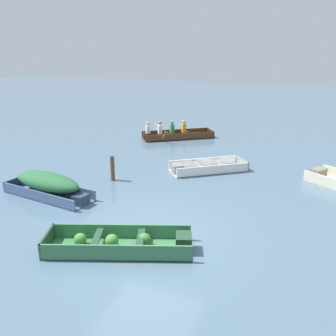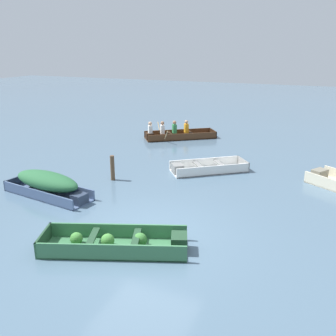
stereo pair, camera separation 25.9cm
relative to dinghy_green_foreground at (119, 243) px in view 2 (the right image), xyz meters
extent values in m
plane|color=slate|center=(0.21, 0.84, -0.15)|extent=(80.00, 80.00, 0.00)
cube|color=#387047|center=(-0.09, -0.05, -0.13)|extent=(3.48, 2.14, 0.04)
cube|color=#387047|center=(-0.26, 0.40, 0.05)|extent=(3.13, 1.23, 0.39)
cube|color=#387047|center=(0.08, -0.51, 0.05)|extent=(3.13, 1.23, 0.39)
cube|color=#1E3D27|center=(-1.62, -0.63, 0.05)|extent=(0.41, 0.97, 0.39)
cube|color=#1E3D27|center=(1.30, 0.47, 0.07)|extent=(0.50, 0.56, 0.35)
cube|color=#1E3D27|center=(0.38, 0.12, 0.15)|extent=(0.48, 0.92, 0.04)
cube|color=#1E3D27|center=(-0.56, -0.23, 0.15)|extent=(0.48, 0.92, 0.04)
sphere|color=#387533|center=(0.42, 0.24, 0.05)|extent=(0.33, 0.33, 0.33)
sphere|color=#428438|center=(-0.26, -0.06, 0.05)|extent=(0.31, 0.31, 0.31)
sphere|color=#428438|center=(-0.99, -0.26, 0.04)|extent=(0.29, 0.29, 0.29)
cube|color=white|center=(0.24, 6.22, -0.13)|extent=(2.85, 2.53, 0.04)
cube|color=white|center=(0.54, 5.83, 0.03)|extent=(2.25, 1.74, 0.36)
cube|color=white|center=(-0.07, 6.62, 0.03)|extent=(2.25, 1.74, 0.36)
cube|color=gray|center=(1.33, 7.06, 0.03)|extent=(0.67, 0.85, 0.36)
cube|color=gray|center=(-0.73, 5.48, 0.05)|extent=(0.57, 0.59, 0.32)
cube|color=gray|center=(-0.10, 5.97, 0.12)|extent=(0.70, 0.84, 0.04)
cube|color=gray|center=(0.57, 6.48, 0.12)|extent=(0.70, 0.84, 0.04)
cube|color=#475B7F|center=(-3.68, 1.94, -0.13)|extent=(3.15, 1.36, 0.04)
cube|color=#475B7F|center=(-3.62, 2.37, 0.02)|extent=(3.02, 0.49, 0.33)
cube|color=#475B7F|center=(-3.74, 1.51, 0.02)|extent=(3.02, 0.49, 0.33)
cube|color=#273246|center=(-5.16, 2.16, 0.02)|extent=(0.18, 0.92, 0.33)
cube|color=#273246|center=(-2.35, 1.75, 0.04)|extent=(0.42, 0.46, 0.30)
cube|color=#273246|center=(-3.23, 1.87, 0.10)|extent=(0.28, 0.84, 0.04)
cube|color=#273246|center=(-4.13, 2.01, 0.10)|extent=(0.28, 0.84, 0.04)
ellipsoid|color=#286038|center=(-3.68, 1.94, 0.35)|extent=(2.60, 1.23, 0.54)
cube|color=gray|center=(4.06, 6.77, 0.07)|extent=(0.59, 0.64, 0.35)
cube|color=#4C2D19|center=(-2.66, 10.71, -0.13)|extent=(3.48, 2.94, 0.04)
cube|color=#4C2D19|center=(-2.36, 10.30, 0.02)|extent=(2.88, 2.13, 0.34)
cube|color=#4C2D19|center=(-2.96, 11.11, 0.02)|extent=(2.88, 2.13, 0.34)
cube|color=black|center=(-1.25, 11.74, 0.02)|extent=(0.67, 0.88, 0.34)
cube|color=black|center=(-3.94, 9.77, 0.04)|extent=(0.57, 0.60, 0.31)
cube|color=black|center=(-3.09, 10.39, 0.11)|extent=(0.70, 0.87, 0.04)
cube|color=black|center=(-2.23, 11.02, 0.11)|extent=(0.70, 0.87, 0.04)
cube|color=orange|center=(-2.41, 10.89, 0.35)|extent=(0.31, 0.33, 0.44)
sphere|color=tan|center=(-2.41, 10.89, 0.67)|extent=(0.18, 0.18, 0.18)
cube|color=#338C4C|center=(-2.91, 10.53, 0.35)|extent=(0.31, 0.33, 0.44)
sphere|color=#9E7051|center=(-2.91, 10.53, 0.67)|extent=(0.18, 0.18, 0.18)
cube|color=white|center=(-3.41, 10.16, 0.35)|extent=(0.31, 0.33, 0.44)
sphere|color=#9E7051|center=(-3.41, 10.16, 0.67)|extent=(0.18, 0.18, 0.18)
cube|color=white|center=(-3.91, 9.79, 0.35)|extent=(0.31, 0.33, 0.44)
sphere|color=tan|center=(-3.91, 9.79, 0.67)|extent=(0.18, 0.18, 0.18)
cylinder|color=tan|center=(-2.92, 9.49, 0.24)|extent=(0.41, 0.54, 0.55)
cylinder|color=tan|center=(-3.90, 10.83, 0.24)|extent=(0.41, 0.54, 0.55)
cylinder|color=brown|center=(-2.56, 3.98, 0.29)|extent=(0.14, 0.14, 0.88)
camera|label=1|loc=(3.79, -6.67, 4.32)|focal=40.00mm
camera|label=2|loc=(4.03, -6.57, 4.32)|focal=40.00mm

